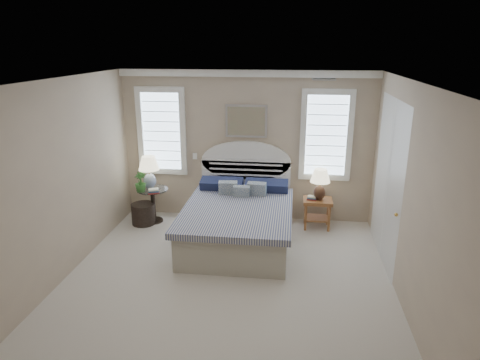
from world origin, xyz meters
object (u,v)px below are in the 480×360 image
at_px(bed, 239,219).
at_px(side_table_left, 153,202).
at_px(nightstand_right, 317,207).
at_px(lamp_left, 149,169).
at_px(floor_pot, 143,214).
at_px(lamp_right, 320,181).

relative_size(bed, side_table_left, 3.61).
height_order(nightstand_right, lamp_left, lamp_left).
height_order(bed, floor_pot, bed).
height_order(bed, lamp_left, bed).
distance_m(side_table_left, floor_pot, 0.28).
xyz_separation_m(bed, lamp_left, (-1.70, 0.63, 0.61)).
height_order(bed, nightstand_right, bed).
xyz_separation_m(nightstand_right, floor_pot, (-3.10, -0.23, -0.20)).
bearing_deg(bed, lamp_left, 159.58).
distance_m(bed, nightstand_right, 1.47).
xyz_separation_m(side_table_left, nightstand_right, (2.95, 0.10, -0.00)).
bearing_deg(side_table_left, lamp_right, 1.98).
xyz_separation_m(bed, lamp_right, (1.32, 0.69, 0.48)).
height_order(bed, lamp_right, bed).
bearing_deg(lamp_left, floor_pot, -121.84).
bearing_deg(floor_pot, bed, -14.50).
bearing_deg(floor_pot, nightstand_right, 4.16).
xyz_separation_m(side_table_left, lamp_right, (2.97, 0.10, 0.48)).
relative_size(bed, lamp_right, 4.09).
bearing_deg(bed, nightstand_right, 28.03).
bearing_deg(nightstand_right, side_table_left, -178.06).
relative_size(bed, nightstand_right, 4.29).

